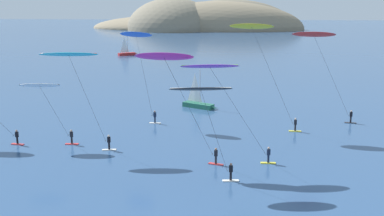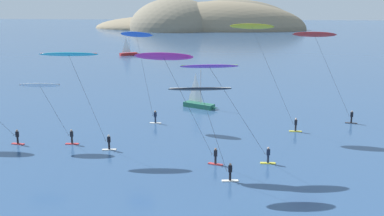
# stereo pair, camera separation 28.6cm
# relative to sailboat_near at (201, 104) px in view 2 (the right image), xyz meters

# --- Properties ---
(headland_island) EXTENTS (104.53, 56.48, 29.99)m
(headland_island) POSITION_rel_sailboat_near_xyz_m (-8.24, 169.78, -0.64)
(headland_island) COLOR #7A705B
(headland_island) RESTS_ON ground
(sailboat_near) EXTENTS (5.61, 3.84, 5.70)m
(sailboat_near) POSITION_rel_sailboat_near_xyz_m (0.00, 0.00, 0.00)
(sailboat_near) COLOR #23664C
(sailboat_near) RESTS_ON ground
(sailboat_far) EXTENTS (5.51, 4.04, 5.70)m
(sailboat_far) POSITION_rel_sailboat_near_xyz_m (-23.06, 62.47, 0.00)
(sailboat_far) COLOR #B22323
(sailboat_far) RESTS_ON ground
(kitesurfer_yellow) EXTENTS (9.15, 2.25, 13.17)m
(kitesurfer_yellow) POSITION_rel_sailboat_near_xyz_m (7.03, -11.13, 11.22)
(kitesurfer_yellow) COLOR yellow
(kitesurfer_yellow) RESTS_ON ground
(kitesurfer_purple) EXTENTS (9.51, 2.16, 10.15)m
(kitesurfer_purple) POSITION_rel_sailboat_near_xyz_m (2.51, -24.37, 8.48)
(kitesurfer_purple) COLOR yellow
(kitesurfer_purple) RESTS_ON ground
(kitesurfer_cyan) EXTENTS (7.66, 1.70, 10.72)m
(kitesurfer_cyan) POSITION_rel_sailboat_near_xyz_m (-12.36, -20.73, 9.01)
(kitesurfer_cyan) COLOR silver
(kitesurfer_cyan) RESTS_ON ground
(kitesurfer_blue) EXTENTS (5.44, 2.62, 11.93)m
(kitesurfer_blue) POSITION_rel_sailboat_near_xyz_m (-7.58, -8.54, 9.89)
(kitesurfer_blue) COLOR silver
(kitesurfer_blue) RESTS_ON ground
(kitesurfer_red) EXTENTS (8.90, 1.89, 11.91)m
(kitesurfer_red) POSITION_rel_sailboat_near_xyz_m (15.21, -6.85, 9.99)
(kitesurfer_red) COLOR #2D2D33
(kitesurfer_red) RESTS_ON ground
(kitesurfer_black) EXTENTS (6.33, 2.24, 8.84)m
(kitesurfer_black) POSITION_rel_sailboat_near_xyz_m (1.61, -28.86, 7.32)
(kitesurfer_black) COLOR silver
(kitesurfer_black) RESTS_ON ground
(kitesurfer_magenta) EXTENTS (8.79, 1.66, 11.15)m
(kitesurfer_magenta) POSITION_rel_sailboat_near_xyz_m (-1.96, -23.90, 9.24)
(kitesurfer_magenta) COLOR red
(kitesurfer_magenta) RESTS_ON ground
(kitesurfer_white) EXTENTS (6.23, 1.66, 7.16)m
(kitesurfer_white) POSITION_rel_sailboat_near_xyz_m (-16.37, -18.93, 5.55)
(kitesurfer_white) COLOR red
(kitesurfer_white) RESTS_ON ground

